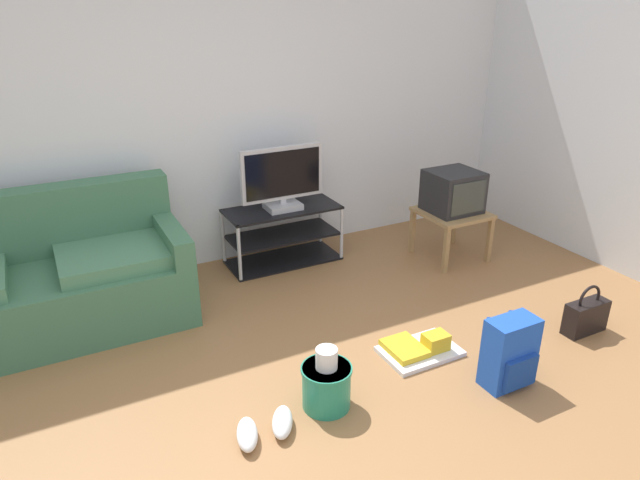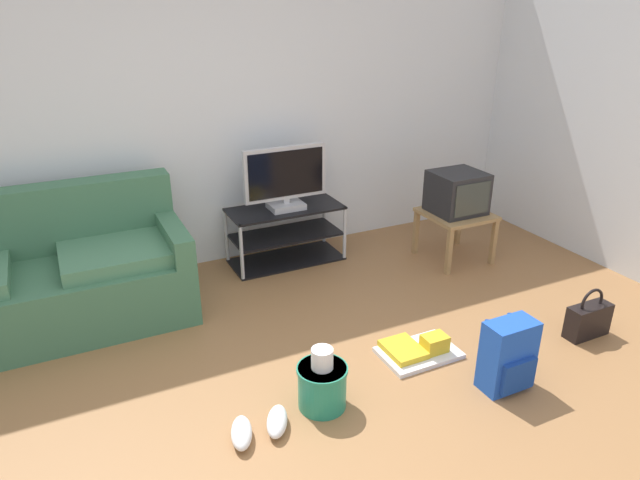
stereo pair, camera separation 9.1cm
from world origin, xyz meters
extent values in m
cube|color=olive|center=(0.00, 0.00, -0.01)|extent=(9.00, 9.80, 0.02)
cube|color=silver|center=(0.00, 2.45, 1.35)|extent=(9.00, 0.10, 2.70)
cube|color=silver|center=(3.05, 0.84, 1.35)|extent=(0.10, 3.60, 2.70)
cube|color=#3D6B4C|center=(-1.35, 1.82, 0.22)|extent=(1.98, 0.85, 0.44)
cube|color=#3D6B4C|center=(-1.35, 2.15, 0.69)|extent=(1.98, 0.20, 0.49)
cube|color=#3D6B4C|center=(-0.43, 1.82, 0.55)|extent=(0.14, 0.85, 0.20)
cube|color=#477857|center=(-0.80, 1.76, 0.49)|extent=(0.79, 0.59, 0.10)
cube|color=black|center=(0.59, 2.12, 0.48)|extent=(0.97, 0.43, 0.02)
cube|color=black|center=(0.59, 2.12, 0.25)|extent=(0.93, 0.42, 0.02)
cube|color=black|center=(0.59, 2.12, 0.01)|extent=(0.97, 0.43, 0.02)
cylinder|color=#B7B7BC|center=(0.12, 1.92, 0.25)|extent=(0.03, 0.03, 0.49)
cylinder|color=#B7B7BC|center=(1.06, 1.92, 0.25)|extent=(0.03, 0.03, 0.49)
cylinder|color=#B7B7BC|center=(0.12, 2.32, 0.25)|extent=(0.03, 0.03, 0.49)
cylinder|color=#B7B7BC|center=(1.06, 2.32, 0.25)|extent=(0.03, 0.03, 0.49)
cube|color=#B2B2B7|center=(0.59, 2.10, 0.52)|extent=(0.29, 0.22, 0.05)
cube|color=#B2B2B7|center=(0.59, 2.10, 0.56)|extent=(0.05, 0.04, 0.04)
cube|color=#B2B2B7|center=(0.59, 2.10, 0.80)|extent=(0.72, 0.04, 0.44)
cube|color=black|center=(0.59, 2.08, 0.80)|extent=(0.66, 0.01, 0.38)
cube|color=#9E7A4C|center=(1.93, 1.52, 0.42)|extent=(0.53, 0.53, 0.03)
cube|color=#9E7A4C|center=(1.69, 1.29, 0.20)|extent=(0.04, 0.04, 0.40)
cube|color=#9E7A4C|center=(2.17, 1.29, 0.20)|extent=(0.04, 0.04, 0.40)
cube|color=#9E7A4C|center=(1.69, 1.76, 0.20)|extent=(0.04, 0.04, 0.40)
cube|color=#9E7A4C|center=(2.17, 1.76, 0.20)|extent=(0.04, 0.04, 0.40)
cube|color=#232326|center=(1.93, 1.54, 0.61)|extent=(0.42, 0.39, 0.35)
cube|color=#333833|center=(1.93, 1.34, 0.61)|extent=(0.35, 0.01, 0.27)
cube|color=blue|center=(1.07, -0.06, 0.22)|extent=(0.30, 0.17, 0.44)
cube|color=navy|center=(1.07, -0.16, 0.14)|extent=(0.23, 0.04, 0.19)
cylinder|color=navy|center=(0.99, 0.04, 0.24)|extent=(0.04, 0.04, 0.35)
cylinder|color=navy|center=(1.16, 0.04, 0.24)|extent=(0.04, 0.04, 0.35)
cube|color=black|center=(1.97, 0.11, 0.11)|extent=(0.32, 0.12, 0.23)
torus|color=black|center=(1.97, 0.11, 0.26)|extent=(0.20, 0.02, 0.20)
cylinder|color=#238466|center=(0.02, 0.25, 0.13)|extent=(0.27, 0.27, 0.26)
cylinder|color=#238466|center=(0.02, 0.25, 0.25)|extent=(0.29, 0.29, 0.02)
cylinder|color=white|center=(0.02, 0.25, 0.31)|extent=(0.12, 0.12, 0.14)
ellipsoid|color=white|center=(-0.48, 0.19, 0.04)|extent=(0.18, 0.27, 0.09)
ellipsoid|color=white|center=(-0.28, 0.19, 0.04)|extent=(0.21, 0.27, 0.09)
cube|color=silver|center=(0.80, 0.42, 0.01)|extent=(0.50, 0.33, 0.03)
cube|color=gold|center=(0.89, 0.38, 0.08)|extent=(0.16, 0.12, 0.11)
cube|color=gold|center=(0.70, 0.46, 0.05)|extent=(0.22, 0.28, 0.04)
camera|label=1|loc=(-1.20, -2.03, 2.14)|focal=31.85mm
camera|label=2|loc=(-1.12, -2.08, 2.14)|focal=31.85mm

